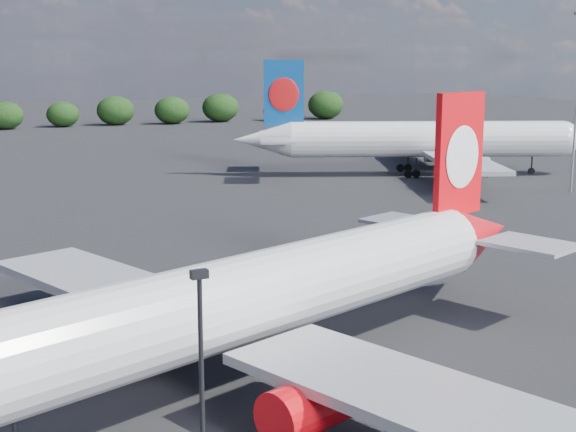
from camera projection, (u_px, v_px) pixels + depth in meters
name	position (u px, v px, depth m)	size (l,w,h in m)	color
qantas_airliner	(280.00, 291.00, 46.42)	(46.63, 44.82, 15.67)	silver
china_southern_airliner	(415.00, 140.00, 124.36)	(52.02, 50.10, 17.72)	silver
apron_lamp_post	(203.00, 425.00, 25.79)	(0.55, 0.30, 11.65)	black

